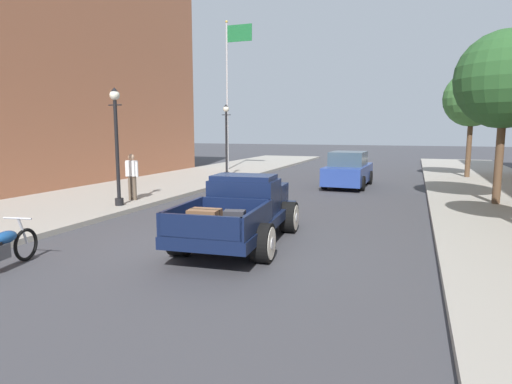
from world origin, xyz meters
TOP-DOWN VIEW (x-y plane):
  - ground_plane at (0.00, 0.00)m, footprint 140.00×140.00m
  - hotrod_truck_navy at (0.16, 0.57)m, footprint 2.43×5.03m
  - car_background_blue at (1.08, 11.57)m, footprint 1.96×4.35m
  - pedestrian_sidewalk_left at (-5.48, 4.01)m, footprint 0.53×0.22m
  - street_lamp_near at (-5.22, 2.91)m, footprint 0.50×0.32m
  - street_lamp_far at (-5.56, 12.51)m, footprint 0.50×0.32m
  - flagpole at (-7.06, 16.60)m, footprint 1.74×0.16m
  - street_tree_second at (6.64, 7.62)m, footprint 3.20×3.20m
  - street_tree_third at (6.65, 16.71)m, footprint 2.90×2.90m

SIDE VIEW (x-z plane):
  - ground_plane at x=0.00m, z-range 0.00..0.00m
  - hotrod_truck_navy at x=0.16m, z-range -0.04..1.54m
  - car_background_blue at x=1.08m, z-range -0.06..1.59m
  - pedestrian_sidewalk_left at x=-5.48m, z-range 0.26..1.91m
  - street_lamp_near at x=-5.22m, z-range 0.46..4.31m
  - street_lamp_far at x=-5.56m, z-range 0.46..4.31m
  - street_tree_third at x=6.65m, z-range 1.46..7.03m
  - street_tree_second at x=6.64m, z-range 1.40..7.14m
  - flagpole at x=-7.06m, z-range 1.19..10.35m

